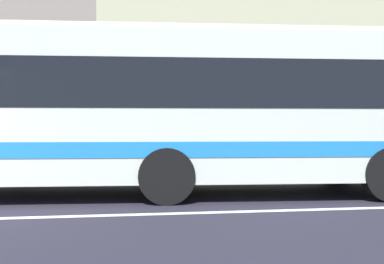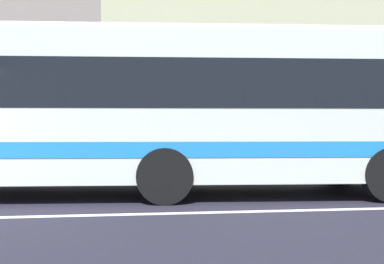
{
  "view_description": "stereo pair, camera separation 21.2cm",
  "coord_description": "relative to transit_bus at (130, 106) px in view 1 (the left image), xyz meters",
  "views": [
    {
      "loc": [
        4.02,
        -6.96,
        1.39
      ],
      "look_at": [
        5.34,
        2.27,
        1.25
      ],
      "focal_mm": 41.69,
      "sensor_mm": 36.0,
      "label": 1
    },
    {
      "loc": [
        4.23,
        -6.99,
        1.39
      ],
      "look_at": [
        5.34,
        2.27,
        1.25
      ],
      "focal_mm": 41.69,
      "sensor_mm": 36.0,
      "label": 2
    }
  ],
  "objects": [
    {
      "name": "transit_bus",
      "position": [
        0.0,
        0.0,
        0.0
      ],
      "size": [
        11.71,
        3.32,
        3.22
      ],
      "color": "beige",
      "rests_on": "ground_plane"
    },
    {
      "name": "apartment_block_right",
      "position": [
        11.47,
        11.48,
        4.93
      ],
      "size": [
        25.28,
        8.23,
        13.41
      ],
      "color": "#BDBC90",
      "rests_on": "ground_plane"
    }
  ]
}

